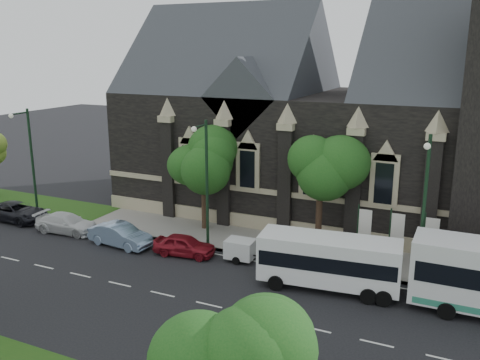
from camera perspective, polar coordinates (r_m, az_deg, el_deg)
The scene contains 18 objects.
ground at distance 28.74m, azimuth -3.48°, elevation -13.70°, with size 160.00×160.00×0.00m, color black.
sidewalk at distance 36.57m, azimuth 3.64°, elevation -7.23°, with size 80.00×5.00×0.15m, color gray.
museum at distance 41.98m, azimuth 15.08°, elevation 6.55°, with size 40.00×17.70×29.90m.
tree_park_east at distance 16.80m, azimuth -0.04°, elevation -17.56°, with size 3.40×3.40×6.28m.
tree_walk_right at distance 35.02m, azimuth 9.42°, elevation 1.47°, with size 4.08×4.08×7.80m.
tree_walk_left at distance 38.34m, azimuth -3.67°, elevation 2.62°, with size 3.91×3.91×7.64m.
street_lamp_near at distance 30.60m, azimuth 19.81°, elevation -2.44°, with size 0.36×1.88×9.00m.
street_lamp_mid at distance 34.55m, azimuth -3.88°, elevation 0.25°, with size 0.36×1.88×9.00m.
street_lamp_far at distance 44.36m, azimuth -22.35°, elevation 2.35°, with size 0.36×1.88×9.00m.
banner_flag_left at distance 33.69m, azimuth 13.44°, elevation -5.34°, with size 0.90×0.10×4.00m.
banner_flag_center at distance 33.40m, azimuth 16.81°, elevation -5.74°, with size 0.90×0.10×4.00m.
banner_flag_right at distance 33.23m, azimuth 20.23°, elevation -6.13°, with size 0.90×0.10×4.00m.
shuttle_bus at distance 30.21m, azimuth 9.91°, elevation -8.71°, with size 8.24×3.52×3.09m.
box_trailer at distance 33.82m, azimuth 0.03°, elevation -7.69°, with size 2.72×1.60×1.44m.
sedan at distance 37.29m, azimuth -13.18°, elevation -5.98°, with size 1.68×4.81×1.58m, color #7F99B8.
car_far_red at distance 34.92m, azimuth -6.21°, elevation -7.23°, with size 1.69×4.20×1.43m, color maroon.
car_far_white at distance 41.06m, azimuth -18.73°, elevation -4.59°, with size 2.02×4.98×1.44m, color silver.
car_far_black at distance 45.29m, azimuth -23.61°, elevation -3.26°, with size 2.48×5.37×1.49m, color black.
Camera 1 is at (12.19, -22.26, 13.49)m, focal length 38.32 mm.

